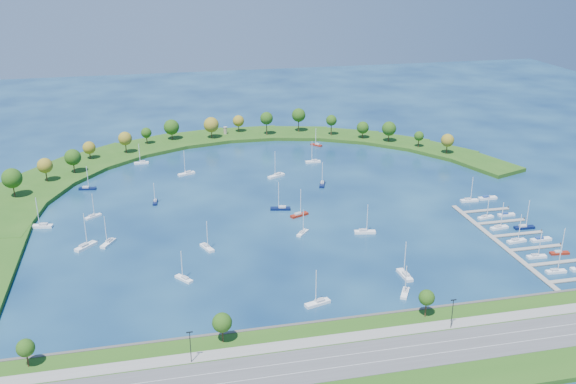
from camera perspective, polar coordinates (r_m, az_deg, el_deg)
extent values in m
plane|color=#081D46|center=(297.20, -0.73, -1.13)|extent=(700.00, 700.00, 0.00)
cube|color=#255215|center=(191.57, 7.20, -14.67)|extent=(420.00, 42.00, 1.60)
cube|color=#474442|center=(208.31, 5.21, -11.32)|extent=(420.00, 1.20, 1.80)
cube|color=#515154|center=(191.07, 7.21, -14.46)|extent=(420.00, 16.00, 0.12)
cube|color=gray|center=(199.57, 6.14, -12.70)|extent=(420.00, 5.00, 0.12)
cube|color=silver|center=(189.13, 7.47, -14.87)|extent=(420.00, 0.15, 0.02)
cube|color=silver|center=(192.94, 6.96, -14.03)|extent=(420.00, 0.15, 0.02)
cylinder|color=#382314|center=(198.88, -22.26, -13.66)|extent=(0.56, 0.56, 4.90)
sphere|color=#224110|center=(197.01, -22.40, -12.82)|extent=(5.20, 5.20, 5.20)
cylinder|color=#382314|center=(195.66, -5.87, -12.55)|extent=(0.56, 0.56, 5.25)
sphere|color=#224110|center=(193.58, -5.91, -11.60)|extent=(6.00, 6.00, 6.00)
cylinder|color=#382314|center=(211.15, 12.20, -10.16)|extent=(0.56, 0.56, 5.60)
sphere|color=#224110|center=(209.22, 12.28, -9.26)|extent=(5.20, 5.20, 5.20)
cylinder|color=black|center=(187.12, -8.71, -13.56)|extent=(0.24, 0.24, 10.00)
cylinder|color=black|center=(205.95, 14.45, -10.52)|extent=(0.24, 0.24, 10.00)
cube|color=#255215|center=(332.44, -22.64, -0.19)|extent=(50.23, 54.30, 2.00)
cube|color=#255215|center=(355.24, -19.65, 1.54)|extent=(54.07, 56.09, 2.00)
cube|color=#255215|center=(374.58, -16.14, 2.92)|extent=(55.20, 54.07, 2.00)
cube|color=#255215|center=(389.93, -12.28, 3.98)|extent=(53.65, 48.47, 2.00)
cube|color=#255215|center=(400.91, -8.16, 4.72)|extent=(49.62, 39.75, 2.00)
cube|color=#255215|center=(407.24, -3.89, 5.14)|extent=(44.32, 29.96, 2.00)
cube|color=#255215|center=(408.78, 0.45, 5.25)|extent=(49.49, 38.05, 2.00)
cube|color=#255215|center=(405.50, 4.77, 5.05)|extent=(51.13, 44.12, 2.00)
cube|color=#255215|center=(397.47, 9.00, 4.53)|extent=(49.19, 47.96, 2.00)
cube|color=#255215|center=(384.89, 13.04, 3.69)|extent=(43.90, 49.49, 2.00)
cube|color=#255215|center=(368.04, 16.80, 2.53)|extent=(35.67, 48.74, 2.00)
cylinder|color=#382314|center=(326.09, -23.30, 0.21)|extent=(0.56, 0.56, 7.50)
sphere|color=#224110|center=(324.29, -23.45, 1.14)|extent=(9.47, 9.47, 9.47)
cylinder|color=#382314|center=(341.90, -20.79, 1.44)|extent=(0.56, 0.56, 6.88)
sphere|color=olive|center=(340.39, -20.90, 2.22)|extent=(7.64, 7.64, 7.64)
cylinder|color=#382314|center=(350.29, -18.59, 2.17)|extent=(0.56, 0.56, 6.85)
sphere|color=#224110|center=(348.77, -18.68, 2.96)|extent=(8.50, 8.50, 8.50)
cylinder|color=#382314|center=(371.57, -17.28, 3.22)|extent=(0.56, 0.56, 5.01)
sphere|color=olive|center=(370.46, -17.35, 3.80)|extent=(7.08, 7.08, 7.08)
cylinder|color=#382314|center=(376.01, -14.28, 3.91)|extent=(0.56, 0.56, 7.15)
sphere|color=olive|center=(374.59, -14.35, 4.65)|extent=(7.76, 7.76, 7.76)
cylinder|color=#382314|center=(391.55, -12.51, 4.62)|extent=(0.56, 0.56, 5.64)
sphere|color=#224110|center=(390.45, -12.55, 5.19)|extent=(6.26, 6.26, 6.26)
cylinder|color=#382314|center=(397.64, -10.33, 5.05)|extent=(0.56, 0.56, 5.97)
sphere|color=#224110|center=(396.37, -10.38, 5.73)|extent=(9.35, 9.35, 9.35)
cylinder|color=#382314|center=(396.84, -6.84, 5.27)|extent=(0.56, 0.56, 6.67)
sphere|color=olive|center=(395.47, -6.88, 5.99)|extent=(9.33, 9.33, 9.33)
cylinder|color=#382314|center=(409.22, -4.43, 5.77)|extent=(0.56, 0.56, 5.70)
sphere|color=olive|center=(408.12, -4.45, 6.35)|extent=(7.25, 7.25, 7.25)
cylinder|color=#382314|center=(401.03, -1.92, 5.75)|extent=(0.56, 0.56, 9.08)
sphere|color=#224110|center=(399.46, -1.93, 6.60)|extent=(7.98, 7.98, 7.98)
cylinder|color=#382314|center=(407.87, 0.95, 6.03)|extent=(0.56, 0.56, 9.16)
sphere|color=#224110|center=(406.29, 0.96, 6.89)|extent=(8.68, 8.68, 8.68)
cylinder|color=#382314|center=(401.01, 3.88, 5.65)|extent=(0.56, 0.56, 8.27)
sphere|color=#224110|center=(399.60, 3.90, 6.41)|extent=(6.72, 6.72, 6.72)
cylinder|color=#382314|center=(396.70, 6.67, 5.16)|extent=(0.56, 0.56, 5.27)
sphere|color=#224110|center=(395.60, 6.70, 5.74)|extent=(7.49, 7.49, 7.49)
cylinder|color=#382314|center=(391.35, 8.98, 4.92)|extent=(0.56, 0.56, 6.48)
sphere|color=#224110|center=(390.02, 9.02, 5.62)|extent=(8.62, 8.62, 8.62)
cylinder|color=#382314|center=(383.78, 11.58, 4.36)|extent=(0.56, 0.56, 5.63)
sphere|color=#224110|center=(382.69, 11.62, 4.92)|extent=(5.70, 5.70, 5.70)
cylinder|color=#382314|center=(374.73, 14.00, 3.82)|extent=(0.56, 0.56, 6.44)
sphere|color=olive|center=(373.42, 14.07, 4.51)|extent=(7.41, 7.41, 7.41)
cylinder|color=gray|center=(405.26, -5.62, 5.47)|extent=(2.20, 2.20, 4.30)
cylinder|color=gray|center=(404.65, -5.64, 5.79)|extent=(2.60, 2.60, 0.30)
cube|color=gray|center=(271.95, 18.41, -4.39)|extent=(2.20, 82.00, 0.40)
cube|color=gray|center=(263.61, 22.83, -5.83)|extent=(22.00, 2.00, 0.40)
cube|color=gray|center=(273.21, 21.29, -4.65)|extent=(22.00, 2.00, 0.40)
cylinder|color=#382314|center=(279.11, 23.17, -4.33)|extent=(0.36, 0.36, 1.60)
cube|color=gray|center=(283.11, 19.86, -3.55)|extent=(22.00, 2.00, 0.40)
cylinder|color=#382314|center=(288.80, 21.71, -3.27)|extent=(0.36, 0.36, 1.60)
cube|color=gray|center=(293.26, 18.53, -2.53)|extent=(22.00, 2.00, 0.40)
cylinder|color=#382314|center=(298.76, 20.34, -2.27)|extent=(0.36, 0.36, 1.60)
cube|color=gray|center=(303.65, 17.30, -1.57)|extent=(22.00, 2.00, 0.40)
cylinder|color=#382314|center=(308.96, 19.06, -1.34)|extent=(0.36, 0.36, 1.60)
cube|color=white|center=(256.19, -7.24, -4.98)|extent=(5.34, 8.55, 1.00)
cube|color=#B8B8BC|center=(256.48, -7.34, -4.74)|extent=(2.62, 3.31, 0.70)
cylinder|color=silver|center=(253.05, -7.23, -3.79)|extent=(0.32, 0.32, 11.20)
cube|color=#09123A|center=(330.63, -17.47, 0.29)|extent=(8.63, 3.85, 1.00)
cube|color=#B8B8BC|center=(330.58, -17.63, 0.43)|extent=(3.17, 2.15, 0.70)
cylinder|color=silver|center=(328.44, -17.48, 1.29)|extent=(0.32, 0.32, 11.26)
cube|color=#09123A|center=(305.23, -11.78, -0.90)|extent=(2.56, 7.07, 0.83)
cube|color=#B8B8BC|center=(305.62, -11.78, -0.73)|extent=(1.57, 2.54, 0.58)
cylinder|color=silver|center=(302.89, -11.86, -0.05)|extent=(0.32, 0.32, 9.35)
cube|color=white|center=(362.68, -12.97, 2.55)|extent=(7.83, 2.20, 0.94)
cube|color=#B8B8BC|center=(362.42, -12.86, 2.68)|extent=(2.74, 1.54, 0.66)
cylinder|color=silver|center=(360.96, -13.14, 3.41)|extent=(0.32, 0.32, 10.56)
cube|color=white|center=(332.77, -1.05, 1.44)|extent=(9.79, 7.06, 1.16)
cube|color=#B8B8BC|center=(333.03, -0.93, 1.64)|extent=(3.89, 3.30, 0.81)
cylinder|color=silver|center=(329.97, -1.16, 2.58)|extent=(0.32, 0.32, 13.08)
cube|color=maroon|center=(284.49, 1.02, -2.07)|extent=(8.89, 5.58, 1.04)
cube|color=#B8B8BC|center=(283.67, 0.88, -1.94)|extent=(3.44, 2.73, 0.73)
cylinder|color=silver|center=(282.44, 1.14, -0.85)|extent=(0.32, 0.32, 11.65)
cube|color=white|center=(267.10, 1.31, -3.69)|extent=(6.34, 6.87, 0.88)
cube|color=#B8B8BC|center=(266.19, 1.24, -3.60)|extent=(2.76, 2.87, 0.61)
cylinder|color=silver|center=(265.38, 1.38, -2.59)|extent=(0.32, 0.32, 9.88)
cube|color=white|center=(295.88, -17.00, -2.11)|extent=(7.28, 6.25, 0.91)
cube|color=#B8B8BC|center=(295.22, -17.14, -2.02)|extent=(3.00, 2.78, 0.63)
cylinder|color=silver|center=(294.13, -17.02, -1.08)|extent=(0.32, 0.32, 10.18)
cube|color=#09123A|center=(321.44, 3.08, 0.68)|extent=(5.12, 8.84, 1.02)
cube|color=#B8B8BC|center=(321.94, 3.09, 0.88)|extent=(2.58, 3.38, 0.72)
cylinder|color=silver|center=(318.67, 3.09, 1.70)|extent=(0.32, 0.32, 11.53)
cube|color=white|center=(267.89, -15.78, -4.44)|extent=(6.15, 8.70, 1.03)
cube|color=#B8B8BC|center=(268.19, -15.70, -4.19)|extent=(2.90, 3.44, 0.72)
cylinder|color=silver|center=(264.80, -15.99, -3.26)|extent=(0.32, 0.32, 11.58)
cube|color=white|center=(355.58, 2.25, 2.72)|extent=(8.50, 2.56, 1.01)
cube|color=#B8B8BC|center=(355.50, 2.38, 2.86)|extent=(3.00, 1.73, 0.71)
cylinder|color=silver|center=(353.53, 2.15, 3.67)|extent=(0.32, 0.32, 11.41)
cube|color=white|center=(340.25, -9.06, 1.62)|extent=(9.37, 5.72, 1.09)
cube|color=#B8B8BC|center=(340.31, -8.93, 1.79)|extent=(3.61, 2.83, 0.76)
cylinder|color=silver|center=(337.84, -9.23, 2.66)|extent=(0.32, 0.32, 12.25)
cube|color=white|center=(226.48, 10.41, -8.88)|extent=(5.71, 7.73, 0.92)
cube|color=#B8B8BC|center=(226.76, 10.45, -8.62)|extent=(2.65, 3.08, 0.65)
cylinder|color=silver|center=(223.21, 10.48, -7.70)|extent=(0.32, 0.32, 10.38)
cube|color=maroon|center=(386.66, 2.55, 4.22)|extent=(6.36, 6.91, 0.88)
cube|color=#B8B8BC|center=(386.06, 2.65, 4.31)|extent=(2.77, 2.89, 0.62)
cylinder|color=silver|center=(385.46, 2.49, 5.00)|extent=(0.32, 0.32, 9.93)
cube|color=white|center=(269.66, 6.89, -3.57)|extent=(9.14, 4.07, 1.06)
cube|color=#B8B8BC|center=(269.16, 6.71, -3.40)|extent=(3.36, 2.27, 0.74)
cylinder|color=silver|center=(267.15, 7.10, -2.30)|extent=(0.32, 0.32, 11.92)
cube|color=white|center=(292.78, -21.17, -2.87)|extent=(9.64, 4.39, 1.12)
cube|color=#B8B8BC|center=(292.10, -21.02, -2.70)|extent=(3.55, 2.43, 0.78)
cylinder|color=silver|center=(290.51, -21.48, -1.63)|extent=(0.32, 0.32, 12.56)
cube|color=white|center=(267.55, -17.61, -4.66)|extent=(8.71, 9.08, 1.18)
cube|color=#B8B8BC|center=(266.56, -17.79, -4.54)|extent=(3.75, 3.83, 0.83)
cylinder|color=silver|center=(265.10, -17.66, -3.19)|extent=(0.32, 0.32, 13.27)
cube|color=white|center=(237.76, 10.39, -7.32)|extent=(3.11, 9.39, 1.11)
cube|color=#B8B8BC|center=(236.60, 10.50, -7.22)|extent=(1.99, 3.34, 0.78)
cylinder|color=silver|center=(235.24, 10.42, -5.78)|extent=(0.32, 0.32, 12.49)
cube|color=white|center=(217.16, 2.65, -9.90)|extent=(9.30, 4.95, 1.08)
cube|color=#B8B8BC|center=(217.11, 2.86, -9.63)|extent=(3.51, 2.57, 0.75)
cylinder|color=silver|center=(213.53, 2.52, -8.43)|extent=(0.32, 0.32, 12.09)
cube|color=white|center=(234.66, -9.29, -7.68)|extent=(6.38, 7.48, 0.93)
cube|color=#B8B8BC|center=(233.76, -9.18, -7.57)|extent=(2.84, 3.07, 0.65)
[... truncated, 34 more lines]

